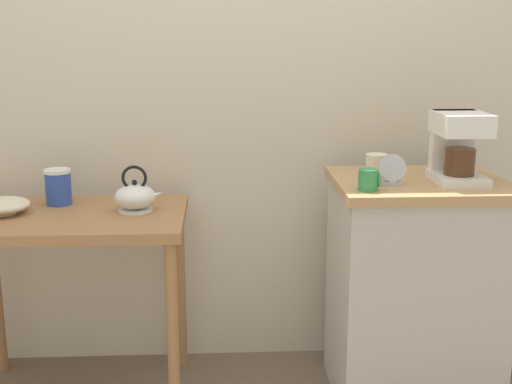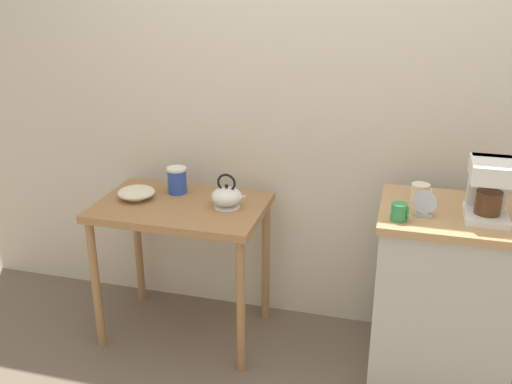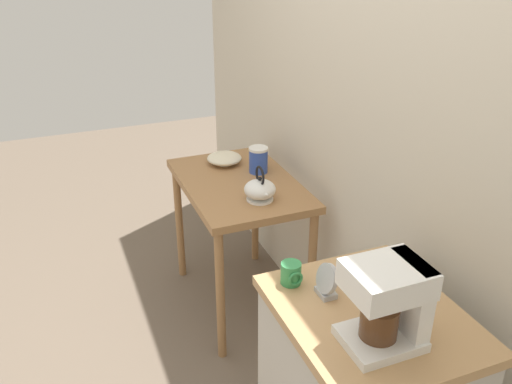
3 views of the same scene
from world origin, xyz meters
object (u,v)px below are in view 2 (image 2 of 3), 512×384
(bowl_stoneware, at_px, (136,193))
(teakettle, at_px, (227,197))
(coffee_maker, at_px, (490,186))
(table_clock, at_px, (425,205))
(mug_small_cream, at_px, (421,193))
(canister_enamel, at_px, (177,180))
(mug_tall_green, at_px, (400,212))

(bowl_stoneware, height_order, teakettle, teakettle)
(coffee_maker, distance_m, table_clock, 0.28)
(table_clock, bearing_deg, mug_small_cream, 95.79)
(bowl_stoneware, distance_m, canister_enamel, 0.23)
(table_clock, bearing_deg, teakettle, 170.67)
(bowl_stoneware, bearing_deg, mug_tall_green, -9.21)
(bowl_stoneware, distance_m, coffee_maker, 1.72)
(table_clock, bearing_deg, canister_enamel, 167.72)
(teakettle, xyz_separation_m, canister_enamel, (-0.32, 0.12, 0.02))
(coffee_maker, distance_m, mug_tall_green, 0.40)
(mug_small_cream, bearing_deg, canister_enamel, 174.81)
(mug_small_cream, bearing_deg, bowl_stoneware, -179.11)
(coffee_maker, bearing_deg, mug_tall_green, -159.32)
(bowl_stoneware, relative_size, mug_tall_green, 2.53)
(coffee_maker, distance_m, mug_small_cream, 0.31)
(bowl_stoneware, xyz_separation_m, mug_tall_green, (1.34, -0.22, 0.13))
(table_clock, bearing_deg, bowl_stoneware, 174.46)
(bowl_stoneware, height_order, mug_small_cream, mug_small_cream)
(canister_enamel, xyz_separation_m, mug_tall_green, (1.17, -0.35, 0.09))
(bowl_stoneware, bearing_deg, teakettle, 1.82)
(mug_small_cream, bearing_deg, table_clock, -84.21)
(bowl_stoneware, xyz_separation_m, coffee_maker, (1.70, -0.08, 0.23))
(table_clock, bearing_deg, mug_tall_green, -142.53)
(teakettle, distance_m, canister_enamel, 0.34)
(teakettle, height_order, mug_small_cream, mug_small_cream)
(mug_tall_green, bearing_deg, table_clock, 37.47)
(teakettle, relative_size, table_clock, 1.66)
(teakettle, bearing_deg, bowl_stoneware, -178.18)
(mug_small_cream, height_order, table_clock, table_clock)
(teakettle, bearing_deg, mug_tall_green, -15.39)
(teakettle, distance_m, table_clock, 0.97)
(bowl_stoneware, height_order, table_clock, table_clock)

